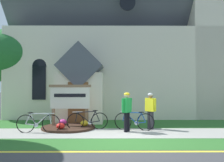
# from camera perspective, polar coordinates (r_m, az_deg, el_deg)

# --- Properties ---
(ground) EXTENTS (140.00, 140.00, 0.00)m
(ground) POSITION_cam_1_polar(r_m,az_deg,el_deg) (12.36, 1.96, -10.12)
(ground) COLOR #3D3D3F
(sidewalk_slab) EXTENTS (32.00, 2.04, 0.01)m
(sidewalk_slab) POSITION_cam_1_polar(r_m,az_deg,el_deg) (9.68, 5.50, -12.51)
(sidewalk_slab) COLOR #99968E
(sidewalk_slab) RESTS_ON ground
(grass_verge) EXTENTS (32.00, 1.55, 0.01)m
(grass_verge) POSITION_cam_1_polar(r_m,az_deg,el_deg) (7.94, 6.87, -14.96)
(grass_verge) COLOR #2D6628
(grass_verge) RESTS_ON ground
(church_lawn) EXTENTS (24.00, 2.70, 0.01)m
(church_lawn) POSITION_cam_1_polar(r_m,az_deg,el_deg) (12.00, 4.32, -10.36)
(church_lawn) COLOR #2D6628
(church_lawn) RESTS_ON ground
(curb_paint_stripe) EXTENTS (28.00, 0.16, 0.01)m
(curb_paint_stripe) POSITION_cam_1_polar(r_m,az_deg,el_deg) (7.05, 7.86, -16.70)
(curb_paint_stripe) COLOR yellow
(curb_paint_stripe) RESTS_ON ground
(church_building) EXTENTS (14.75, 12.29, 13.65)m
(church_building) POSITION_cam_1_polar(r_m,az_deg,el_deg) (18.41, 4.03, 8.77)
(church_building) COLOR beige
(church_building) RESTS_ON ground
(church_sign) EXTENTS (1.95, 0.15, 1.97)m
(church_sign) POSITION_cam_1_polar(r_m,az_deg,el_deg) (11.00, -10.22, -4.27)
(church_sign) COLOR #7F6047
(church_sign) RESTS_ON ground
(flower_bed) EXTENTS (2.37, 2.37, 0.34)m
(flower_bed) POSITION_cam_1_polar(r_m,az_deg,el_deg) (10.80, -10.54, -10.96)
(flower_bed) COLOR #382319
(flower_bed) RESTS_ON ground
(bicycle_red) EXTENTS (1.69, 0.51, 0.82)m
(bicycle_red) POSITION_cam_1_polar(r_m,az_deg,el_deg) (10.26, 5.47, -9.71)
(bicycle_red) COLOR black
(bicycle_red) RESTS_ON ground
(bicycle_black) EXTENTS (1.78, 0.38, 0.86)m
(bicycle_black) POSITION_cam_1_polar(r_m,az_deg,el_deg) (10.42, -5.94, -9.58)
(bicycle_black) COLOR black
(bicycle_black) RESTS_ON ground
(bicycle_yellow) EXTENTS (1.78, 0.11, 0.85)m
(bicycle_yellow) POSITION_cam_1_polar(r_m,az_deg,el_deg) (10.11, -17.56, -9.75)
(bicycle_yellow) COLOR black
(bicycle_yellow) RESTS_ON ground
(cyclist_in_orange_jersey) EXTENTS (0.46, 0.56, 1.60)m
(cyclist_in_orange_jersey) POSITION_cam_1_polar(r_m,az_deg,el_deg) (10.46, 9.37, -6.58)
(cyclist_in_orange_jersey) COLOR #2D2D33
(cyclist_in_orange_jersey) RESTS_ON ground
(cyclist_in_green_jersey) EXTENTS (0.46, 0.59, 1.63)m
(cyclist_in_green_jersey) POSITION_cam_1_polar(r_m,az_deg,el_deg) (9.75, 3.65, -6.82)
(cyclist_in_green_jersey) COLOR black
(cyclist_in_green_jersey) RESTS_ON ground
(yard_deciduous_tree) EXTENTS (4.92, 4.92, 5.52)m
(yard_deciduous_tree) POSITION_cam_1_polar(r_m,az_deg,el_deg) (16.53, -23.69, 5.52)
(yard_deciduous_tree) COLOR #3D2D1E
(yard_deciduous_tree) RESTS_ON ground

